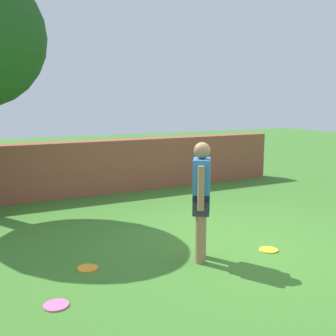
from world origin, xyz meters
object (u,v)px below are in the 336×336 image
(frisbee_pink, at_px, (56,305))
(person, at_px, (201,196))
(frisbee_yellow, at_px, (268,250))
(frisbee_orange, at_px, (88,268))

(frisbee_pink, bearing_deg, person, 10.53)
(frisbee_yellow, relative_size, frisbee_orange, 1.00)
(person, height_order, frisbee_yellow, person)
(person, bearing_deg, frisbee_orange, 108.89)
(frisbee_pink, bearing_deg, frisbee_orange, 53.93)
(person, relative_size, frisbee_orange, 6.00)
(frisbee_pink, height_order, frisbee_yellow, same)
(frisbee_orange, bearing_deg, frisbee_pink, -126.07)
(person, relative_size, frisbee_yellow, 6.00)
(frisbee_pink, xyz_separation_m, frisbee_orange, (0.58, 0.79, 0.00))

